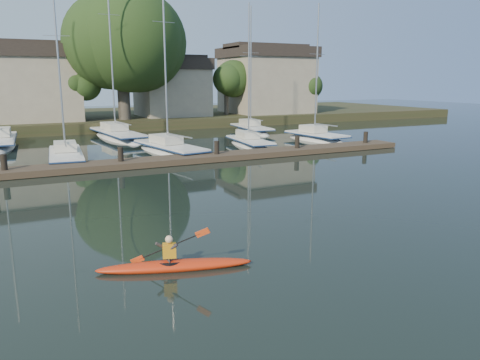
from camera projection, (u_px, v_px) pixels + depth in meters
name	position (u px, v px, depth m)	size (l,w,h in m)	color
ground	(300.00, 228.00, 15.95)	(160.00, 160.00, 0.00)	black
kayak	(174.00, 264.00, 12.48)	(4.14, 1.73, 1.33)	red
dock	(171.00, 160.00, 28.18)	(34.00, 2.00, 1.80)	#443726
sailboat_1	(67.00, 164.00, 29.22)	(2.60, 8.09, 13.01)	white
sailboat_2	(170.00, 156.00, 32.26)	(3.62, 9.22, 14.89)	white
sailboat_3	(249.00, 148.00, 35.63)	(2.61, 7.32, 11.56)	white
sailboat_4	(316.00, 143.00, 38.95)	(2.88, 7.35, 12.18)	white
sailboat_5	(1.00, 149.00, 35.71)	(2.74, 9.96, 16.34)	white
sailboat_6	(117.00, 141.00, 40.14)	(3.41, 11.13, 17.41)	white
sailboat_7	(251.00, 134.00, 44.90)	(2.92, 8.15, 12.85)	white
shore	(109.00, 96.00, 51.28)	(90.00, 25.25, 12.75)	#273018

